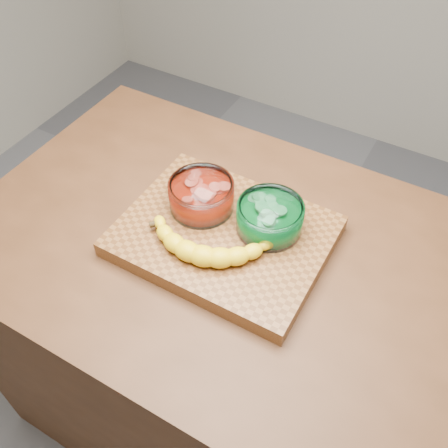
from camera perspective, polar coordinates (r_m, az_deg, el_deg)
The scene contains 6 objects.
ground at distance 1.91m, azimuth 0.00°, elevation -19.81°, with size 3.50×3.50×0.00m, color #5E5E63.
counter at distance 1.50m, azimuth 0.00°, elevation -13.22°, with size 1.20×0.80×0.90m, color #4F2D17.
cutting_board at distance 1.11m, azimuth 0.00°, elevation -1.39°, with size 0.45×0.35×0.04m, color brown.
bowl_red at distance 1.13m, azimuth -2.59°, elevation 3.25°, with size 0.15×0.15×0.07m.
bowl_green at distance 1.08m, azimuth 5.25°, elevation 0.75°, with size 0.15×0.15×0.07m.
banana at distance 1.06m, azimuth -1.95°, elevation -1.70°, with size 0.30×0.17×0.04m, color yellow, non-canonical shape.
Camera 1 is at (0.36, -0.63, 1.76)m, focal length 40.00 mm.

